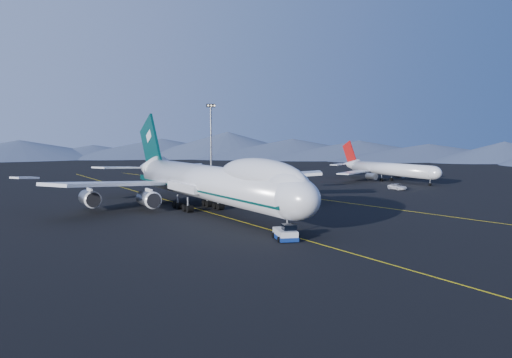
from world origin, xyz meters
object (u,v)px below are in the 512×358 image
service_van (397,187)px  second_jet (388,169)px  floodlight_mast (211,140)px  boeing_747 (210,182)px  pushback_tug (285,235)px

service_van → second_jet: bearing=57.5°
floodlight_mast → service_van: bearing=-67.0°
second_jet → floodlight_mast: size_ratio=1.77×
boeing_747 → floodlight_mast: (35.00, 72.57, 6.38)m
second_jet → boeing_747: bearing=-177.2°
pushback_tug → second_jet: size_ratio=0.14×
pushback_tug → service_van: pushback_tug is taller
pushback_tug → floodlight_mast: 109.32m
pushback_tug → service_van: size_ratio=1.05×
second_jet → floodlight_mast: bearing=115.6°
service_van → floodlight_mast: 65.54m
service_van → floodlight_mast: size_ratio=0.23×
floodlight_mast → pushback_tug: bearing=-110.1°
second_jet → pushback_tug: bearing=-162.2°
boeing_747 → floodlight_mast: 80.83m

